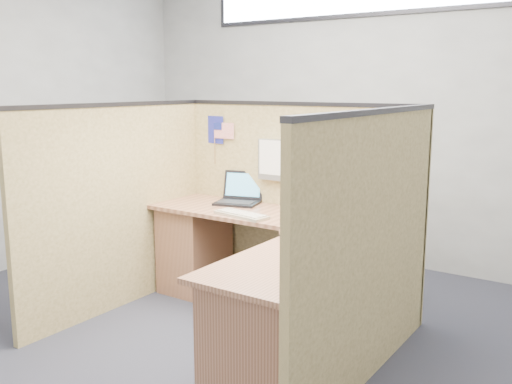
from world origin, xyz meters
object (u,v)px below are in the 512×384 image
Objects in this scene: mouse at (312,224)px; laptop at (242,195)px; l_desk at (264,277)px; keyboard at (241,215)px.

laptop is at bearing 155.15° from mouse.
l_desk is 0.48m from mouse.
laptop is at bearing 135.75° from l_desk.
l_desk is 16.62× the size of mouse.
l_desk is 4.40× the size of keyboard.
mouse is at bearing 37.05° from l_desk.
laptop is 0.90× the size of keyboard.
mouse is (0.25, 0.19, 0.36)m from l_desk.
keyboard is at bearing 180.00° from mouse.
mouse is at bearing 8.92° from keyboard.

